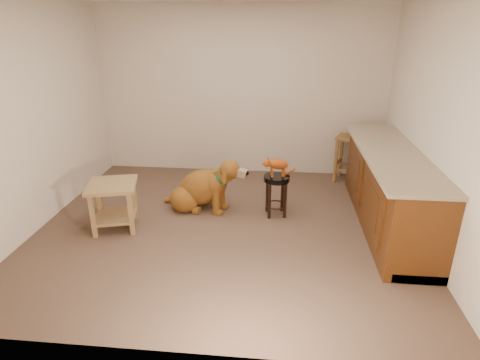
# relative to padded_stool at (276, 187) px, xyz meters

# --- Properties ---
(floor) EXTENTS (4.50, 4.00, 0.01)m
(floor) POSITION_rel_padded_stool_xyz_m (-0.60, -0.41, -0.38)
(floor) COLOR brown
(floor) RESTS_ON ground
(room_shell) EXTENTS (4.54, 4.04, 2.62)m
(room_shell) POSITION_rel_padded_stool_xyz_m (-0.60, -0.41, 1.30)
(room_shell) COLOR beige
(room_shell) RESTS_ON ground
(cabinet_run) EXTENTS (0.70, 2.56, 0.94)m
(cabinet_run) POSITION_rel_padded_stool_xyz_m (1.35, -0.11, 0.06)
(cabinet_run) COLOR #4A260D
(cabinet_run) RESTS_ON ground
(padded_stool) EXTENTS (0.33, 0.33, 0.54)m
(padded_stool) POSITION_rel_padded_stool_xyz_m (0.00, 0.00, 0.00)
(padded_stool) COLOR black
(padded_stool) RESTS_ON ground
(wood_stool) EXTENTS (0.50, 0.50, 0.72)m
(wood_stool) POSITION_rel_padded_stool_xyz_m (1.09, 1.29, -0.01)
(wood_stool) COLOR brown
(wood_stool) RESTS_ON ground
(side_table) EXTENTS (0.67, 0.67, 0.57)m
(side_table) POSITION_rel_padded_stool_xyz_m (-1.93, -0.53, -0.00)
(side_table) COLOR olive
(side_table) RESTS_ON ground
(golden_retriever) EXTENTS (1.19, 0.68, 0.78)m
(golden_retriever) POSITION_rel_padded_stool_xyz_m (-0.98, 0.08, -0.09)
(golden_retriever) COLOR brown
(golden_retriever) RESTS_ON ground
(tabby_kitten) EXTENTS (0.42, 0.22, 0.27)m
(tabby_kitten) POSITION_rel_padded_stool_xyz_m (-0.01, -0.00, 0.30)
(tabby_kitten) COLOR #9A3B0F
(tabby_kitten) RESTS_ON padded_stool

